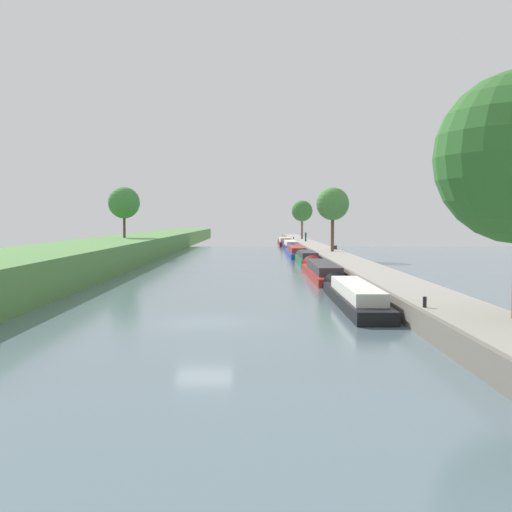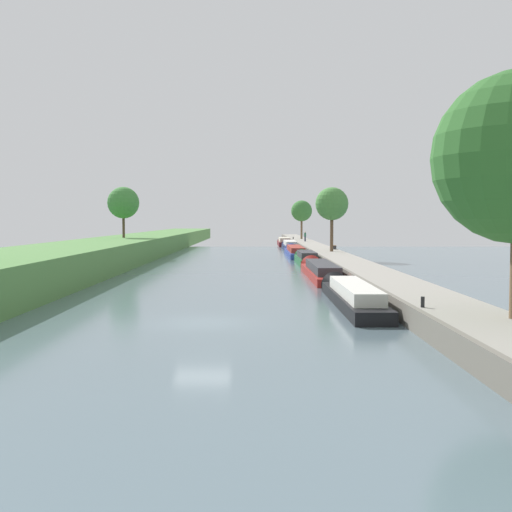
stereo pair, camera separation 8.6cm
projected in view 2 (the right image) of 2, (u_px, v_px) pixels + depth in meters
name	position (u px, v px, depth m)	size (l,w,h in m)	color
ground_plane	(204.00, 323.00, 28.23)	(160.00, 160.00, 0.00)	slate
right_towpath	(445.00, 312.00, 28.18)	(3.48, 260.00, 0.95)	gray
stone_quay	(403.00, 312.00, 28.18)	(0.25, 260.00, 1.00)	#6B665B
narrowboat_black	(352.00, 295.00, 34.34)	(1.87, 14.50, 1.84)	black
narrowboat_red	(321.00, 270.00, 51.05)	(2.11, 16.69, 2.00)	maroon
narrowboat_green	(307.00, 258.00, 66.61)	(1.93, 11.36, 1.91)	#1E6033
narrowboat_blue	(296.00, 252.00, 80.74)	(2.02, 17.03, 1.91)	#283D93
narrowboat_navy	(291.00, 246.00, 97.83)	(1.93, 15.32, 1.94)	#141E42
narrowboat_maroon	(285.00, 242.00, 112.45)	(2.12, 11.83, 2.08)	maroon
tree_rightbank_midnear	(333.00, 204.00, 72.35)	(3.79, 3.79, 7.38)	brown
tree_rightbank_midfar	(303.00, 211.00, 119.71)	(3.98, 3.98, 7.32)	brown
tree_leftbank_upstream	(125.00, 203.00, 77.20)	(3.87, 3.87, 6.23)	#4C3828
person_walking	(306.00, 236.00, 106.06)	(0.34, 0.34, 1.66)	#282D42
mooring_bollard_near	(424.00, 302.00, 26.29)	(0.16, 0.16, 0.45)	black
mooring_bollard_far	(294.00, 238.00, 117.85)	(0.16, 0.16, 0.45)	black
park_bench	(335.00, 246.00, 78.23)	(0.44, 1.50, 0.47)	#333338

